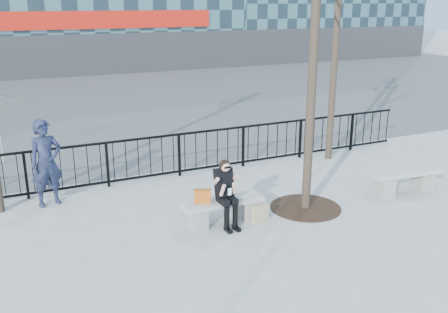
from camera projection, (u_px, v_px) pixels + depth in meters
name	position (u px, v px, depth m)	size (l,w,h in m)	color
ground	(223.00, 222.00, 9.96)	(120.00, 120.00, 0.00)	gray
street_surface	(84.00, 97.00, 22.90)	(60.00, 23.00, 0.01)	#474747
railing	(172.00, 156.00, 12.38)	(14.00, 0.06, 1.10)	black
tree_grate	(305.00, 207.00, 10.64)	(1.50, 1.50, 0.02)	black
bench_main	(223.00, 208.00, 9.87)	(1.65, 0.46, 0.49)	slate
bench_second	(404.00, 179.00, 11.47)	(1.76, 0.49, 0.52)	slate
seated_woman	(227.00, 194.00, 9.62)	(0.50, 0.64, 1.34)	black
handbag	(202.00, 196.00, 9.61)	(0.33, 0.15, 0.27)	#B85316
shopping_bag	(260.00, 213.00, 9.97)	(0.36, 0.13, 0.34)	#C3B48A
standing_man	(46.00, 163.00, 10.57)	(0.69, 0.45, 1.89)	black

